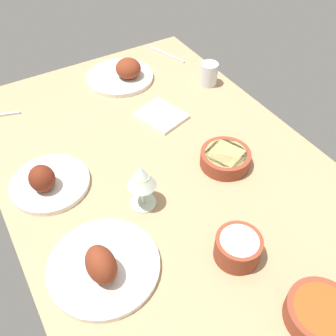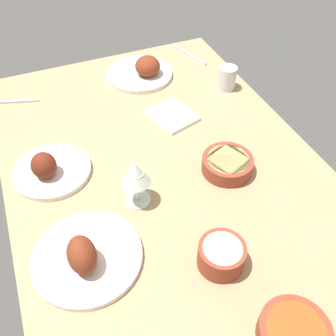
# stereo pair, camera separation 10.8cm
# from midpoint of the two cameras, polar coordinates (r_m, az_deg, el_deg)

# --- Properties ---
(dining_table) EXTENTS (1.40, 0.90, 0.04)m
(dining_table) POSITION_cam_midpoint_polar(r_m,az_deg,el_deg) (1.11, -2.78, -1.58)
(dining_table) COLOR tan
(dining_table) RESTS_ON ground
(plate_far_side) EXTENTS (0.25, 0.25, 0.09)m
(plate_far_side) POSITION_cam_midpoint_polar(r_m,az_deg,el_deg) (1.48, -8.89, 13.71)
(plate_far_side) COLOR silver
(plate_far_side) RESTS_ON dining_table
(plate_center_main) EXTENTS (0.26, 0.26, 0.10)m
(plate_center_main) POSITION_cam_midpoint_polar(r_m,az_deg,el_deg) (0.91, -13.19, -14.28)
(plate_center_main) COLOR silver
(plate_center_main) RESTS_ON dining_table
(plate_near_viewer) EXTENTS (0.22, 0.22, 0.09)m
(plate_near_viewer) POSITION_cam_midpoint_polar(r_m,az_deg,el_deg) (1.11, -20.32, -2.08)
(plate_near_viewer) COLOR silver
(plate_near_viewer) RESTS_ON dining_table
(bowl_soup) EXTENTS (0.14, 0.14, 0.05)m
(bowl_soup) POSITION_cam_midpoint_polar(r_m,az_deg,el_deg) (0.88, 18.45, -20.19)
(bowl_soup) COLOR brown
(bowl_soup) RESTS_ON dining_table
(bowl_pasta) EXTENTS (0.15, 0.15, 0.05)m
(bowl_pasta) POSITION_cam_midpoint_polar(r_m,az_deg,el_deg) (1.11, 5.84, 1.37)
(bowl_pasta) COLOR brown
(bowl_pasta) RESTS_ON dining_table
(bowl_cream) EXTENTS (0.11, 0.11, 0.06)m
(bowl_cream) POSITION_cam_midpoint_polar(r_m,az_deg,el_deg) (0.91, 7.23, -11.81)
(bowl_cream) COLOR brown
(bowl_cream) RESTS_ON dining_table
(wine_glass) EXTENTS (0.08, 0.08, 0.14)m
(wine_glass) POSITION_cam_midpoint_polar(r_m,az_deg,el_deg) (0.96, -7.23, -1.72)
(wine_glass) COLOR silver
(wine_glass) RESTS_ON dining_table
(water_tumbler) EXTENTS (0.06, 0.06, 0.08)m
(water_tumbler) POSITION_cam_midpoint_polar(r_m,az_deg,el_deg) (1.43, 3.94, 13.81)
(water_tumbler) COLOR silver
(water_tumbler) RESTS_ON dining_table
(folded_napkin) EXTENTS (0.18, 0.16, 0.01)m
(folded_napkin) POSITION_cam_midpoint_polar(r_m,az_deg,el_deg) (1.29, -3.51, 7.76)
(folded_napkin) COLOR white
(folded_napkin) RESTS_ON dining_table
(spoon_loose) EXTENTS (0.17, 0.07, 0.01)m
(spoon_loose) POSITION_cam_midpoint_polar(r_m,az_deg,el_deg) (1.63, -2.14, 16.56)
(spoon_loose) COLOR silver
(spoon_loose) RESTS_ON dining_table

